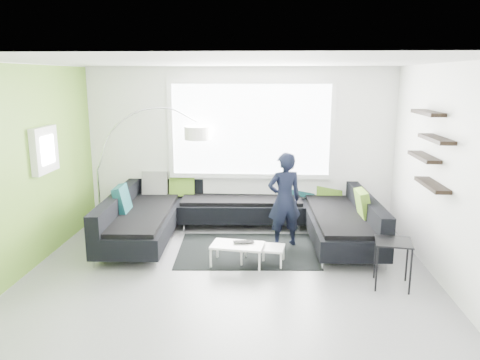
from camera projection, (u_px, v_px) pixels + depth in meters
The scene contains 9 objects.
ground at pixel (229, 276), 6.29m from camera, with size 5.50×5.50×0.00m, color gray.
room_shell at pixel (232, 141), 6.10m from camera, with size 5.54×5.04×2.82m.
sectional_sofa at pixel (241, 216), 7.60m from camera, with size 4.29×2.75×0.91m.
rug at pixel (247, 250), 7.21m from camera, with size 2.11×1.53×0.01m, color black.
coffee_table at pixel (250, 254), 6.66m from camera, with size 0.94×0.55×0.31m, color white.
arc_lamp at pixel (97, 170), 8.00m from camera, with size 1.99×0.76×2.12m, color white, non-canonical shape.
side_table at pixel (392, 264), 5.93m from camera, with size 0.44×0.44×0.61m, color black.
person at pixel (284, 200), 7.29m from camera, with size 0.63×0.51×1.50m, color black.
laptop at pixel (244, 243), 6.61m from camera, with size 0.33×0.25×0.02m, color black.
Camera 1 is at (0.49, -5.84, 2.63)m, focal length 35.00 mm.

